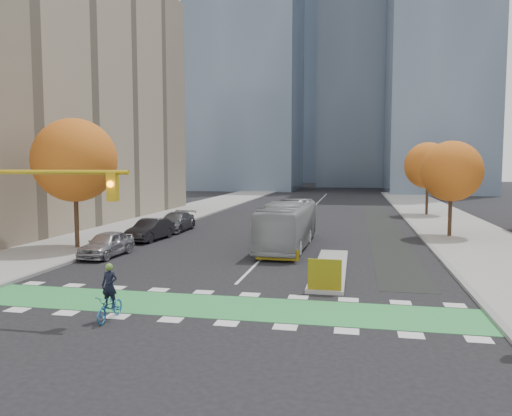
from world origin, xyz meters
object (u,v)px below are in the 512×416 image
at_px(parked_car_b, 150,230).
at_px(parked_car_c, 175,222).
at_px(hazard_board, 325,275).
at_px(cyclist, 110,301).
at_px(tree_west, 75,160).
at_px(tree_east_near, 451,171).
at_px(tree_east_far, 428,166).
at_px(parked_car_a, 107,244).
at_px(bus, 288,225).

xyz_separation_m(parked_car_b, parked_car_c, (0.00, 5.00, -0.00)).
bearing_deg(parked_car_c, parked_car_b, -89.59).
bearing_deg(hazard_board, parked_car_c, 126.96).
bearing_deg(hazard_board, cyclist, -144.52).
distance_m(hazard_board, tree_west, 18.44).
relative_size(tree_east_near, tree_east_far, 0.92).
bearing_deg(cyclist, tree_east_near, 56.68).
bearing_deg(tree_east_far, hazard_board, -104.12).
bearing_deg(tree_west, hazard_board, -25.99).
height_order(cyclist, parked_car_c, cyclist).
bearing_deg(tree_east_near, tree_west, -157.38).
relative_size(cyclist, parked_car_a, 0.46).
bearing_deg(hazard_board, bus, 105.29).
bearing_deg(bus, parked_car_c, 149.77).
distance_m(tree_west, tree_east_near, 26.01).
relative_size(tree_east_far, bus, 0.72).
bearing_deg(bus, parked_car_a, -151.04).
xyz_separation_m(tree_west, bus, (12.95, 3.37, -4.13)).
xyz_separation_m(hazard_board, tree_east_far, (8.50, 33.80, 4.44)).
height_order(tree_east_near, parked_car_c, tree_east_near).
height_order(tree_west, parked_car_c, tree_west).
xyz_separation_m(bus, parked_car_c, (-9.95, 6.11, -0.74)).
xyz_separation_m(tree_east_near, parked_car_a, (-21.00, -11.84, -4.13)).
xyz_separation_m(tree_east_far, cyclist, (-15.54, -38.82, -4.58)).
height_order(hazard_board, parked_car_a, parked_car_a).
relative_size(tree_west, bus, 0.77).
bearing_deg(parked_car_a, hazard_board, -22.96).
height_order(bus, parked_car_b, bus).
relative_size(tree_east_near, parked_car_a, 1.63).
relative_size(tree_west, parked_car_a, 1.90).
bearing_deg(parked_car_a, parked_car_b, 91.66).
relative_size(tree_east_near, parked_car_b, 1.54).
bearing_deg(parked_car_b, bus, -0.58).
bearing_deg(tree_east_near, parked_car_c, -178.57).
relative_size(hazard_board, tree_west, 0.17).
distance_m(cyclist, parked_car_c, 23.08).
bearing_deg(hazard_board, tree_west, 154.01).
height_order(tree_east_near, bus, tree_east_near).
bearing_deg(tree_east_far, parked_car_a, -127.68).
bearing_deg(parked_car_b, cyclist, -65.23).
relative_size(tree_west, parked_car_c, 1.59).
distance_m(parked_car_a, parked_car_b, 6.32).
distance_m(tree_west, parked_car_a, 6.02).
xyz_separation_m(tree_east_near, parked_car_c, (-21.00, -0.52, -4.11)).
height_order(tree_west, tree_east_far, tree_west).
bearing_deg(parked_car_c, cyclist, -74.63).
xyz_separation_m(tree_east_far, parked_car_c, (-21.50, -16.52, -4.49)).
bearing_deg(tree_east_near, cyclist, -123.39).
bearing_deg(parked_car_a, parked_car_c, 91.66).
distance_m(hazard_board, parked_car_c, 21.62).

